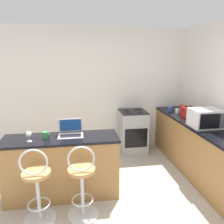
% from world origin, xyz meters
% --- Properties ---
extents(wall_back, '(12.00, 0.06, 2.60)m').
position_xyz_m(wall_back, '(0.00, 2.40, 1.30)').
color(wall_back, silver).
rests_on(wall_back, ground_plane).
extents(breakfast_bar, '(1.61, 0.52, 0.90)m').
position_xyz_m(breakfast_bar, '(-0.47, 0.71, 0.45)').
color(breakfast_bar, '#9E703D').
rests_on(breakfast_bar, ground_plane).
extents(counter_right, '(0.59, 2.90, 0.90)m').
position_xyz_m(counter_right, '(1.81, 0.93, 0.45)').
color(counter_right, '#9E703D').
rests_on(counter_right, ground_plane).
extents(bar_stool_near, '(0.40, 0.40, 0.99)m').
position_xyz_m(bar_stool_near, '(-0.74, 0.21, 0.46)').
color(bar_stool_near, silver).
rests_on(bar_stool_near, ground_plane).
extents(bar_stool_far, '(0.40, 0.40, 0.99)m').
position_xyz_m(bar_stool_far, '(-0.20, 0.21, 0.46)').
color(bar_stool_far, silver).
rests_on(bar_stool_far, ground_plane).
extents(laptop, '(0.35, 0.28, 0.23)m').
position_xyz_m(laptop, '(-0.33, 0.81, 0.95)').
color(laptop, silver).
rests_on(laptop, breakfast_bar).
extents(microwave, '(0.46, 0.37, 0.29)m').
position_xyz_m(microwave, '(1.78, 0.85, 1.04)').
color(microwave, silver).
rests_on(microwave, counter_right).
extents(toaster, '(0.25, 0.25, 0.19)m').
position_xyz_m(toaster, '(1.82, 1.44, 0.99)').
color(toaster, red).
rests_on(toaster, counter_right).
extents(stove_range, '(0.54, 0.57, 0.90)m').
position_xyz_m(stove_range, '(0.92, 2.07, 0.45)').
color(stove_range, '#9EA3A8').
rests_on(stove_range, ground_plane).
extents(mug_blue, '(0.10, 0.08, 0.09)m').
position_xyz_m(mug_blue, '(1.68, 1.95, 0.94)').
color(mug_blue, '#2D51AD').
rests_on(mug_blue, counter_right).
extents(mug_green, '(0.10, 0.08, 0.09)m').
position_xyz_m(mug_green, '(-0.67, 0.72, 0.94)').
color(mug_green, '#338447').
rests_on(mug_green, breakfast_bar).
extents(mug_red, '(0.10, 0.08, 0.09)m').
position_xyz_m(mug_red, '(2.00, 2.10, 0.94)').
color(mug_red, red).
rests_on(mug_red, counter_right).
extents(mug_white, '(0.10, 0.08, 0.09)m').
position_xyz_m(mug_white, '(1.74, 1.75, 0.94)').
color(mug_white, white).
rests_on(mug_white, counter_right).
extents(wine_glass_short, '(0.07, 0.07, 0.14)m').
position_xyz_m(wine_glass_short, '(-0.87, 0.63, 0.99)').
color(wine_glass_short, silver).
rests_on(wine_glass_short, breakfast_bar).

